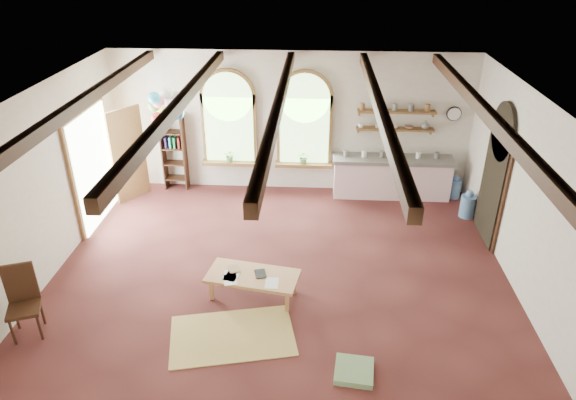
# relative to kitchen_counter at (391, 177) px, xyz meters

# --- Properties ---
(floor) EXTENTS (8.00, 8.00, 0.00)m
(floor) POSITION_rel_kitchen_counter_xyz_m (-2.30, -3.20, -0.48)
(floor) COLOR #5B2725
(floor) RESTS_ON ground
(ceiling_beams) EXTENTS (6.20, 6.80, 0.18)m
(ceiling_beams) POSITION_rel_kitchen_counter_xyz_m (-2.30, -3.20, 2.62)
(ceiling_beams) COLOR #381F12
(ceiling_beams) RESTS_ON ceiling
(window_left) EXTENTS (1.30, 0.28, 2.20)m
(window_left) POSITION_rel_kitchen_counter_xyz_m (-3.70, 0.23, 1.16)
(window_left) COLOR brown
(window_left) RESTS_ON floor
(window_right) EXTENTS (1.30, 0.28, 2.20)m
(window_right) POSITION_rel_kitchen_counter_xyz_m (-2.00, 0.23, 1.16)
(window_right) COLOR brown
(window_right) RESTS_ON floor
(left_doorway) EXTENTS (0.10, 1.90, 2.50)m
(left_doorway) POSITION_rel_kitchen_counter_xyz_m (-6.25, -1.40, 0.67)
(left_doorway) COLOR brown
(left_doorway) RESTS_ON floor
(right_doorway) EXTENTS (0.10, 1.30, 2.40)m
(right_doorway) POSITION_rel_kitchen_counter_xyz_m (1.65, -1.70, 0.62)
(right_doorway) COLOR black
(right_doorway) RESTS_ON floor
(kitchen_counter) EXTENTS (2.68, 0.62, 0.94)m
(kitchen_counter) POSITION_rel_kitchen_counter_xyz_m (0.00, 0.00, 0.00)
(kitchen_counter) COLOR silver
(kitchen_counter) RESTS_ON floor
(wall_shelf_lower) EXTENTS (1.70, 0.24, 0.04)m
(wall_shelf_lower) POSITION_rel_kitchen_counter_xyz_m (0.00, 0.18, 1.07)
(wall_shelf_lower) COLOR brown
(wall_shelf_lower) RESTS_ON wall_back
(wall_shelf_upper) EXTENTS (1.70, 0.24, 0.04)m
(wall_shelf_upper) POSITION_rel_kitchen_counter_xyz_m (0.00, 0.18, 1.47)
(wall_shelf_upper) COLOR brown
(wall_shelf_upper) RESTS_ON wall_back
(wall_clock) EXTENTS (0.32, 0.04, 0.32)m
(wall_clock) POSITION_rel_kitchen_counter_xyz_m (1.25, 0.25, 1.42)
(wall_clock) COLOR black
(wall_clock) RESTS_ON wall_back
(bookshelf) EXTENTS (0.53, 0.32, 1.80)m
(bookshelf) POSITION_rel_kitchen_counter_xyz_m (-5.00, 0.12, 0.42)
(bookshelf) COLOR #381F12
(bookshelf) RESTS_ON floor
(coffee_table) EXTENTS (1.59, 0.94, 0.43)m
(coffee_table) POSITION_rel_kitchen_counter_xyz_m (-2.70, -3.88, -0.10)
(coffee_table) COLOR tan
(coffee_table) RESTS_ON floor
(side_chair) EXTENTS (0.58, 0.58, 1.14)m
(side_chair) POSITION_rel_kitchen_counter_xyz_m (-5.96, -4.98, -0.15)
(side_chair) COLOR #381F12
(side_chair) RESTS_ON floor
(floor_mat) EXTENTS (2.04, 1.50, 0.02)m
(floor_mat) POSITION_rel_kitchen_counter_xyz_m (-2.90, -4.86, -0.47)
(floor_mat) COLOR tan
(floor_mat) RESTS_ON floor
(floor_cushion) EXTENTS (0.58, 0.58, 0.09)m
(floor_cushion) POSITION_rel_kitchen_counter_xyz_m (-1.11, -5.50, -0.43)
(floor_cushion) COLOR #6D9164
(floor_cushion) RESTS_ON floor
(water_jug_a) EXTENTS (0.28, 0.28, 0.55)m
(water_jug_a) POSITION_rel_kitchen_counter_xyz_m (1.45, 0.00, -0.24)
(water_jug_a) COLOR #537FB3
(water_jug_a) RESTS_ON floor
(water_jug_b) EXTENTS (0.32, 0.32, 0.62)m
(water_jug_b) POSITION_rel_kitchen_counter_xyz_m (1.52, -0.90, -0.21)
(water_jug_b) COLOR #537FB3
(water_jug_b) RESTS_ON floor
(balloon_cluster) EXTENTS (0.87, 0.90, 1.15)m
(balloon_cluster) POSITION_rel_kitchen_counter_xyz_m (-4.71, -0.92, 1.86)
(balloon_cluster) COLOR silver
(balloon_cluster) RESTS_ON floor
(table_book) EXTENTS (0.25, 0.30, 0.02)m
(table_book) POSITION_rel_kitchen_counter_xyz_m (-3.11, -3.78, -0.04)
(table_book) COLOR olive
(table_book) RESTS_ON coffee_table
(tablet) EXTENTS (0.24, 0.29, 0.01)m
(tablet) POSITION_rel_kitchen_counter_xyz_m (-2.58, -3.85, -0.04)
(tablet) COLOR black
(tablet) RESTS_ON coffee_table
(potted_plant_left) EXTENTS (0.27, 0.23, 0.30)m
(potted_plant_left) POSITION_rel_kitchen_counter_xyz_m (-3.70, 0.12, 0.37)
(potted_plant_left) COLOR #598C4C
(potted_plant_left) RESTS_ON window_left
(potted_plant_right) EXTENTS (0.27, 0.23, 0.30)m
(potted_plant_right) POSITION_rel_kitchen_counter_xyz_m (-2.00, 0.12, 0.37)
(potted_plant_right) COLOR #598C4C
(potted_plant_right) RESTS_ON window_right
(shelf_cup_a) EXTENTS (0.12, 0.10, 0.10)m
(shelf_cup_a) POSITION_rel_kitchen_counter_xyz_m (-0.75, 0.18, 1.14)
(shelf_cup_a) COLOR white
(shelf_cup_a) RESTS_ON wall_shelf_lower
(shelf_cup_b) EXTENTS (0.10, 0.10, 0.09)m
(shelf_cup_b) POSITION_rel_kitchen_counter_xyz_m (-0.40, 0.18, 1.14)
(shelf_cup_b) COLOR beige
(shelf_cup_b) RESTS_ON wall_shelf_lower
(shelf_bowl_a) EXTENTS (0.22, 0.22, 0.05)m
(shelf_bowl_a) POSITION_rel_kitchen_counter_xyz_m (-0.05, 0.18, 1.12)
(shelf_bowl_a) COLOR beige
(shelf_bowl_a) RESTS_ON wall_shelf_lower
(shelf_bowl_b) EXTENTS (0.20, 0.20, 0.06)m
(shelf_bowl_b) POSITION_rel_kitchen_counter_xyz_m (0.30, 0.18, 1.12)
(shelf_bowl_b) COLOR #8C664C
(shelf_bowl_b) RESTS_ON wall_shelf_lower
(shelf_vase) EXTENTS (0.18, 0.18, 0.19)m
(shelf_vase) POSITION_rel_kitchen_counter_xyz_m (0.65, 0.18, 1.19)
(shelf_vase) COLOR slate
(shelf_vase) RESTS_ON wall_shelf_lower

